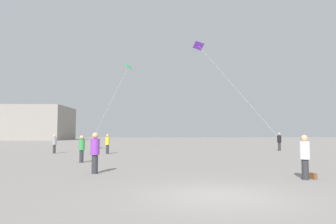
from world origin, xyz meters
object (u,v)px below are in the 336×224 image
Objects in this scene: person_in_black at (279,141)px; kite_emerald_diamond at (128,66)px; person_in_grey at (54,143)px; building_left_hall at (28,123)px; person_in_white at (305,155)px; person_in_yellow at (107,143)px; person_in_orange at (93,141)px; person_in_green at (82,148)px; kite_violet_delta at (200,47)px; handbag_beside_flyer at (313,176)px; person_in_purple at (95,151)px.

person_in_black is 21.22m from kite_emerald_diamond.
building_left_hall is (-26.67, 63.70, 3.90)m from person_in_grey.
person_in_white is 0.92× the size of person_in_black.
person_in_orange is at bearing 43.59° from person_in_yellow.
person_in_green is 0.95× the size of person_in_yellow.
kite_violet_delta reaches higher than kite_emerald_diamond.
person_in_black is 1.13× the size of person_in_green.
kite_emerald_diamond is at bearing 107.18° from handbag_beside_flyer.
handbag_beside_flyer is at bearing -91.51° from kite_violet_delta.
person_in_white is 1.02× the size of person_in_grey.
person_in_orange is at bearing 128.78° from person_in_grey.
person_in_orange is 0.07× the size of building_left_hall.
person_in_black is at bearing 160.30° from person_in_orange.
person_in_orange is 0.97× the size of person_in_yellow.
building_left_hall is (-32.39, 51.25, -5.95)m from kite_emerald_diamond.
person_in_white is 1.03× the size of person_in_green.
kite_violet_delta is (-6.49, 10.27, 12.73)m from person_in_black.
person_in_orange is 0.93× the size of person_in_purple.
person_in_green is (4.33, -9.09, -0.01)m from person_in_grey.
kite_violet_delta is 32.80m from handbag_beside_flyer.
person_in_purple reaches higher than person_in_white.
person_in_white is 32.57m from kite_violet_delta.
person_in_green is at bearing 94.32° from person_in_black.
person_in_white reaches higher than handbag_beside_flyer.
kite_violet_delta is at bearing -167.03° from person_in_orange.
person_in_black is at bearing -49.46° from person_in_green.
person_in_yellow is at bearing 37.57° from person_in_grey.
kite_emerald_diamond is 32.24m from handbag_beside_flyer.
person_in_grey reaches higher than person_in_green.
person_in_grey is 69.17m from building_left_hall.
person_in_orange is (-12.62, 26.49, -0.01)m from person_in_white.
person_in_grey is at bearing -86.32° from person_in_purple.
building_left_hall reaches higher than person_in_green.
person_in_black is (7.62, 19.65, 0.09)m from person_in_white.
person_in_orange reaches higher than handbag_beside_flyer.
person_in_black is 17.60m from kite_violet_delta.
kite_emerald_diamond is (-0.31, 26.86, 9.78)m from person_in_purple.
person_in_grey is 0.89× the size of person_in_black.
kite_emerald_diamond is (-8.64, 29.18, 9.83)m from person_in_white.
person_in_black is 0.08× the size of building_left_hall.
person_in_orange is 5.27× the size of handbag_beside_flyer.
handbag_beside_flyer is (8.67, -2.22, -0.87)m from person_in_purple.
person_in_white is at bearing -120.99° from person_in_green.
person_in_green reaches higher than handbag_beside_flyer.
person_in_white reaches higher than person_in_grey.
person_in_black reaches higher than person_in_white.
person_in_purple reaches higher than person_in_grey.
person_in_orange is 1.02× the size of person_in_green.
person_in_orange is 9.92m from person_in_grey.
kite_violet_delta is (9.46, 27.60, 12.76)m from person_in_purple.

